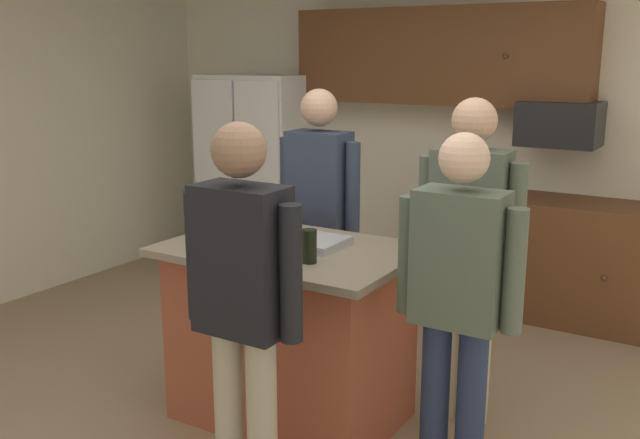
% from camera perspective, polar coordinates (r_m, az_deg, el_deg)
% --- Properties ---
extents(floor, '(7.04, 7.04, 0.00)m').
position_cam_1_polar(floor, '(3.83, -1.31, -17.25)').
color(floor, '#937A5B').
rests_on(floor, ground).
extents(back_wall, '(6.40, 0.10, 2.60)m').
position_cam_1_polar(back_wall, '(5.89, 13.63, 6.60)').
color(back_wall, beige).
rests_on(back_wall, ground).
extents(cabinet_run_upper, '(2.40, 0.38, 0.75)m').
position_cam_1_polar(cabinet_run_upper, '(5.80, 9.49, 12.88)').
color(cabinet_run_upper, brown).
extents(cabinet_run_lower, '(1.80, 0.63, 0.90)m').
position_cam_1_polar(cabinet_run_lower, '(5.59, 17.98, -2.93)').
color(cabinet_run_lower, brown).
rests_on(cabinet_run_lower, ground).
extents(refrigerator, '(0.95, 0.76, 1.76)m').
position_cam_1_polar(refrigerator, '(6.49, -4.84, 3.77)').
color(refrigerator, white).
rests_on(refrigerator, ground).
extents(microwave_over_range, '(0.56, 0.40, 0.32)m').
position_cam_1_polar(microwave_over_range, '(5.43, 18.79, 7.33)').
color(microwave_over_range, black).
extents(kitchen_island, '(1.28, 0.89, 0.97)m').
position_cam_1_polar(kitchen_island, '(3.83, -2.37, -9.08)').
color(kitchen_island, '#9E4C33').
rests_on(kitchen_island, ground).
extents(person_elder_center, '(0.57, 0.23, 1.74)m').
position_cam_1_polar(person_elder_center, '(4.44, -0.08, 1.08)').
color(person_elder_center, '#383842').
rests_on(person_elder_center, ground).
extents(person_host_foreground, '(0.57, 0.22, 1.69)m').
position_cam_1_polar(person_host_foreground, '(2.93, -6.26, -6.15)').
color(person_host_foreground, tan).
rests_on(person_host_foreground, ground).
extents(person_guest_by_door, '(0.57, 0.23, 1.73)m').
position_cam_1_polar(person_guest_by_door, '(3.73, 11.90, -1.60)').
color(person_guest_by_door, tan).
rests_on(person_guest_by_door, ground).
extents(person_guest_right, '(0.57, 0.22, 1.63)m').
position_cam_1_polar(person_guest_right, '(3.13, 11.06, -5.76)').
color(person_guest_right, '#232D4C').
rests_on(person_guest_right, ground).
extents(glass_stout_tall, '(0.06, 0.06, 0.16)m').
position_cam_1_polar(glass_stout_tall, '(3.76, -8.56, -0.69)').
color(glass_stout_tall, black).
rests_on(glass_stout_tall, kitchen_island).
extents(mug_blue_stoneware, '(0.12, 0.08, 0.09)m').
position_cam_1_polar(mug_blue_stoneware, '(3.87, -8.27, -0.79)').
color(mug_blue_stoneware, '#4C6B99').
rests_on(mug_blue_stoneware, kitchen_island).
extents(glass_dark_ale, '(0.07, 0.07, 0.16)m').
position_cam_1_polar(glass_dark_ale, '(3.37, -0.87, -2.17)').
color(glass_dark_ale, black).
rests_on(glass_dark_ale, kitchen_island).
extents(tumbler_amber, '(0.06, 0.06, 0.15)m').
position_cam_1_polar(tumbler_amber, '(3.52, -4.84, -1.63)').
color(tumbler_amber, black).
rests_on(tumbler_amber, kitchen_island).
extents(glass_pilsner, '(0.07, 0.07, 0.12)m').
position_cam_1_polar(glass_pilsner, '(3.98, -6.41, -0.15)').
color(glass_pilsner, black).
rests_on(glass_pilsner, kitchen_island).
extents(serving_tray, '(0.44, 0.30, 0.04)m').
position_cam_1_polar(serving_tray, '(3.71, -1.39, -1.71)').
color(serving_tray, '#B7B7BC').
rests_on(serving_tray, kitchen_island).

